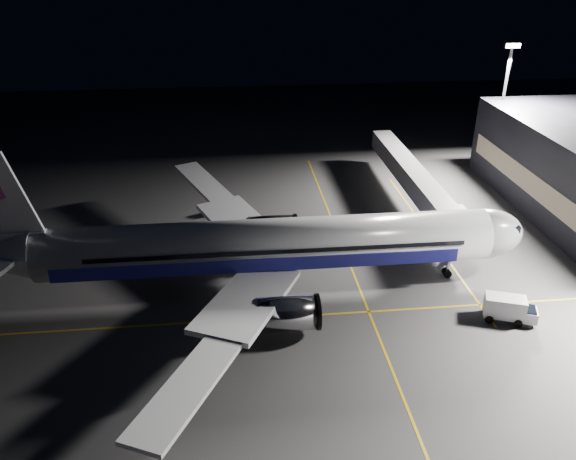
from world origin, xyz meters
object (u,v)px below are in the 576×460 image
(baggage_tug, at_px, (218,208))
(safety_cone_a, at_px, (202,264))
(safety_cone_b, at_px, (310,263))
(jet_bridge, at_px, (415,180))
(service_truck, at_px, (509,308))
(safety_cone_c, at_px, (199,240))
(floodlight_mast_north, at_px, (503,97))
(airliner, at_px, (258,246))

(baggage_tug, bearing_deg, safety_cone_a, -121.63)
(baggage_tug, xyz_separation_m, safety_cone_b, (10.94, -15.85, -0.40))
(jet_bridge, relative_size, safety_cone_b, 55.78)
(service_truck, relative_size, safety_cone_a, 10.01)
(safety_cone_b, distance_m, safety_cone_c, 15.03)
(floodlight_mast_north, height_order, safety_cone_b, floodlight_mast_north)
(jet_bridge, relative_size, service_truck, 6.30)
(safety_cone_a, distance_m, safety_cone_b, 12.72)
(floodlight_mast_north, xyz_separation_m, baggage_tug, (-45.72, -12.14, -11.66))
(safety_cone_a, xyz_separation_m, safety_cone_b, (12.65, -1.27, 0.04))
(floodlight_mast_north, height_order, service_truck, floodlight_mast_north)
(baggage_tug, xyz_separation_m, safety_cone_c, (-2.28, -8.69, -0.40))
(jet_bridge, relative_size, safety_cone_c, 56.57)
(service_truck, distance_m, safety_cone_b, 22.48)
(safety_cone_b, bearing_deg, baggage_tug, 124.62)
(airliner, distance_m, floodlight_mast_north, 52.56)
(safety_cone_a, bearing_deg, service_truck, -24.34)
(service_truck, bearing_deg, safety_cone_b, 165.14)
(airliner, bearing_deg, safety_cone_b, 32.44)
(baggage_tug, distance_m, safety_cone_a, 14.69)
(airliner, height_order, baggage_tug, airliner)
(airliner, bearing_deg, service_truck, -19.57)
(airliner, height_order, safety_cone_a, airliner)
(service_truck, height_order, safety_cone_c, service_truck)
(jet_bridge, xyz_separation_m, safety_cone_b, (-16.78, -14.06, -4.27))
(safety_cone_b, xyz_separation_m, safety_cone_c, (-13.22, 7.16, -0.00))
(safety_cone_b, bearing_deg, safety_cone_c, 151.56)
(jet_bridge, bearing_deg, airliner, -141.96)
(airliner, xyz_separation_m, safety_cone_a, (-6.36, 5.27, -4.89))
(floodlight_mast_north, distance_m, safety_cone_c, 53.70)
(airliner, distance_m, safety_cone_c, 14.00)
(airliner, bearing_deg, jet_bridge, 38.04)
(floodlight_mast_north, bearing_deg, safety_cone_c, -156.54)
(baggage_tug, bearing_deg, service_truck, -69.19)
(service_truck, height_order, safety_cone_a, service_truck)
(jet_bridge, height_order, floodlight_mast_north, floodlight_mast_north)
(service_truck, bearing_deg, floodlight_mast_north, 88.06)
(floodlight_mast_north, distance_m, safety_cone_b, 46.24)
(airliner, distance_m, jet_bridge, 29.31)
(jet_bridge, bearing_deg, safety_cone_c, -167.05)
(baggage_tug, bearing_deg, jet_bridge, -28.63)
(floodlight_mast_north, distance_m, service_truck, 45.28)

